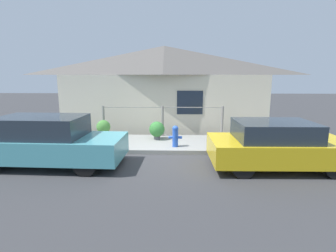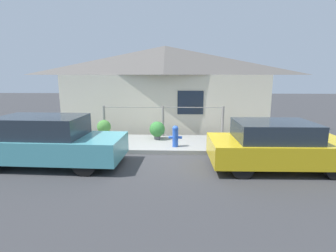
% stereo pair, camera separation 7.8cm
% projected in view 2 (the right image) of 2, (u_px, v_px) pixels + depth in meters
% --- Properties ---
extents(ground_plane, '(60.00, 60.00, 0.00)m').
position_uv_depth(ground_plane, '(159.00, 154.00, 8.61)').
color(ground_plane, '#38383A').
extents(sidewalk, '(24.00, 2.30, 0.14)m').
position_uv_depth(sidewalk, '(161.00, 144.00, 9.73)').
color(sidewalk, gray).
rests_on(sidewalk, ground_plane).
extents(house, '(9.46, 2.23, 3.88)m').
position_uv_depth(house, '(165.00, 65.00, 11.86)').
color(house, beige).
rests_on(house, ground_plane).
extents(fence, '(4.90, 0.10, 1.22)m').
position_uv_depth(fence, '(163.00, 120.00, 10.57)').
color(fence, gray).
rests_on(fence, sidewalk).
extents(car_left, '(4.29, 1.81, 1.43)m').
position_uv_depth(car_left, '(47.00, 141.00, 7.48)').
color(car_left, teal).
rests_on(car_left, ground_plane).
extents(car_right, '(3.77, 1.83, 1.32)m').
position_uv_depth(car_right, '(277.00, 145.00, 7.24)').
color(car_right, gold).
rests_on(car_right, ground_plane).
extents(fire_hydrant, '(0.47, 0.21, 0.74)m').
position_uv_depth(fire_hydrant, '(175.00, 136.00, 8.98)').
color(fire_hydrant, blue).
rests_on(fire_hydrant, sidewalk).
extents(potted_plant_near_hydrant, '(0.59, 0.59, 0.69)m').
position_uv_depth(potted_plant_near_hydrant, '(157.00, 130.00, 10.03)').
color(potted_plant_near_hydrant, slate).
rests_on(potted_plant_near_hydrant, sidewalk).
extents(potted_plant_by_fence, '(0.54, 0.54, 0.69)m').
position_uv_depth(potted_plant_by_fence, '(104.00, 127.00, 10.40)').
color(potted_plant_by_fence, slate).
rests_on(potted_plant_by_fence, sidewalk).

